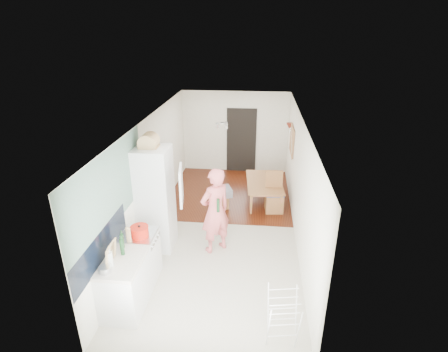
% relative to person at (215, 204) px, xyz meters
% --- Properties ---
extents(room_shell, '(3.20, 7.00, 2.50)m').
position_rel_person_xyz_m(room_shell, '(0.07, 0.81, 0.19)').
color(room_shell, white).
rests_on(room_shell, ground).
extents(floor, '(3.20, 7.00, 0.01)m').
position_rel_person_xyz_m(floor, '(0.07, 0.81, -1.06)').
color(floor, '#B9AF9E').
rests_on(floor, ground).
extents(wood_floor_overlay, '(3.20, 3.30, 0.01)m').
position_rel_person_xyz_m(wood_floor_overlay, '(0.07, 2.66, -1.05)').
color(wood_floor_overlay, '#53220B').
rests_on(wood_floor_overlay, room_shell).
extents(sage_wall_panel, '(0.02, 3.00, 1.30)m').
position_rel_person_xyz_m(sage_wall_panel, '(-1.52, -1.19, 0.79)').
color(sage_wall_panel, gray).
rests_on(sage_wall_panel, room_shell).
extents(tile_splashback, '(0.02, 1.90, 0.50)m').
position_rel_person_xyz_m(tile_splashback, '(-1.52, -1.74, 0.09)').
color(tile_splashback, black).
rests_on(tile_splashback, room_shell).
extents(doorway_recess, '(0.90, 0.04, 2.00)m').
position_rel_person_xyz_m(doorway_recess, '(0.27, 4.29, -0.06)').
color(doorway_recess, black).
rests_on(doorway_recess, room_shell).
extents(base_cabinet, '(0.60, 0.90, 0.86)m').
position_rel_person_xyz_m(base_cabinet, '(-1.23, -1.74, -0.63)').
color(base_cabinet, silver).
rests_on(base_cabinet, room_shell).
extents(worktop, '(0.62, 0.92, 0.06)m').
position_rel_person_xyz_m(worktop, '(-1.23, -1.74, -0.17)').
color(worktop, beige).
rests_on(worktop, room_shell).
extents(range_cooker, '(0.60, 0.60, 0.88)m').
position_rel_person_xyz_m(range_cooker, '(-1.23, -0.99, -0.62)').
color(range_cooker, silver).
rests_on(range_cooker, room_shell).
extents(cooker_top, '(0.60, 0.60, 0.04)m').
position_rel_person_xyz_m(cooker_top, '(-1.23, -0.99, -0.16)').
color(cooker_top, silver).
rests_on(cooker_top, room_shell).
extents(fridge_housing, '(0.66, 0.66, 2.15)m').
position_rel_person_xyz_m(fridge_housing, '(-1.20, 0.03, 0.02)').
color(fridge_housing, silver).
rests_on(fridge_housing, room_shell).
extents(fridge_door, '(0.14, 0.56, 0.70)m').
position_rel_person_xyz_m(fridge_door, '(-0.59, -0.27, 0.49)').
color(fridge_door, silver).
rests_on(fridge_door, room_shell).
extents(fridge_interior, '(0.02, 0.52, 0.66)m').
position_rel_person_xyz_m(fridge_interior, '(-0.89, 0.03, 0.49)').
color(fridge_interior, white).
rests_on(fridge_interior, room_shell).
extents(pinboard, '(0.03, 0.90, 0.70)m').
position_rel_person_xyz_m(pinboard, '(1.65, 2.71, 0.49)').
color(pinboard, tan).
rests_on(pinboard, room_shell).
extents(pinboard_frame, '(0.00, 0.94, 0.74)m').
position_rel_person_xyz_m(pinboard_frame, '(1.63, 2.71, 0.49)').
color(pinboard_frame, '#9A5C3C').
rests_on(pinboard_frame, room_shell).
extents(wall_sconce, '(0.18, 0.18, 0.16)m').
position_rel_person_xyz_m(wall_sconce, '(1.61, 3.36, 0.69)').
color(wall_sconce, maroon).
rests_on(wall_sconce, room_shell).
extents(person, '(0.92, 0.89, 2.12)m').
position_rel_person_xyz_m(person, '(0.00, 0.00, 0.00)').
color(person, '#D66061').
rests_on(person, floor).
extents(dining_table, '(0.85, 1.41, 0.47)m').
position_rel_person_xyz_m(dining_table, '(1.01, 2.27, -0.82)').
color(dining_table, '#9A5C3C').
rests_on(dining_table, floor).
extents(dining_chair, '(0.46, 0.46, 1.00)m').
position_rel_person_xyz_m(dining_chair, '(1.23, 1.76, -0.56)').
color(dining_chair, '#9A5C3C').
rests_on(dining_chair, floor).
extents(stool, '(0.34, 0.34, 0.37)m').
position_rel_person_xyz_m(stool, '(-0.04, 1.80, -0.87)').
color(stool, '#9A5C3C').
rests_on(stool, floor).
extents(grey_drape, '(0.55, 0.55, 0.19)m').
position_rel_person_xyz_m(grey_drape, '(-0.05, 1.76, -0.59)').
color(grey_drape, gray).
rests_on(grey_drape, stool).
extents(drying_rack, '(0.49, 0.45, 0.83)m').
position_rel_person_xyz_m(drying_rack, '(1.24, -2.16, -0.64)').
color(drying_rack, silver).
rests_on(drying_rack, floor).
extents(bread_bin, '(0.38, 0.36, 0.19)m').
position_rel_person_xyz_m(bread_bin, '(-1.24, 0.07, 1.19)').
color(bread_bin, tan).
rests_on(bread_bin, fridge_housing).
extents(red_casserole, '(0.38, 0.38, 0.18)m').
position_rel_person_xyz_m(red_casserole, '(-1.17, -1.05, -0.05)').
color(red_casserole, red).
rests_on(red_casserole, cooker_top).
extents(steel_pan, '(0.22, 0.22, 0.09)m').
position_rel_person_xyz_m(steel_pan, '(-1.36, -2.03, -0.09)').
color(steel_pan, silver).
rests_on(steel_pan, worktop).
extents(held_bottle, '(0.06, 0.06, 0.27)m').
position_rel_person_xyz_m(held_bottle, '(0.08, -0.18, 0.06)').
color(held_bottle, '#173C1C').
rests_on(held_bottle, person).
extents(bottle_a, '(0.07, 0.07, 0.28)m').
position_rel_person_xyz_m(bottle_a, '(-1.27, -1.59, 0.00)').
color(bottle_a, '#173C1C').
rests_on(bottle_a, worktop).
extents(bottle_b, '(0.07, 0.07, 0.26)m').
position_rel_person_xyz_m(bottle_b, '(-1.33, -1.41, -0.01)').
color(bottle_b, '#173C1C').
rests_on(bottle_b, worktop).
extents(bottle_c, '(0.11, 0.11, 0.25)m').
position_rel_person_xyz_m(bottle_c, '(-1.34, -1.89, -0.02)').
color(bottle_c, beige).
rests_on(bottle_c, worktop).
extents(pepper_mill_front, '(0.07, 0.07, 0.20)m').
position_rel_person_xyz_m(pepper_mill_front, '(-1.29, -1.21, -0.04)').
color(pepper_mill_front, tan).
rests_on(pepper_mill_front, worktop).
extents(pepper_mill_back, '(0.06, 0.06, 0.21)m').
position_rel_person_xyz_m(pepper_mill_back, '(-1.32, -1.21, -0.03)').
color(pepper_mill_back, tan).
rests_on(pepper_mill_back, worktop).
extents(chopping_boards, '(0.11, 0.25, 0.35)m').
position_rel_person_xyz_m(chopping_boards, '(-1.35, -1.81, 0.04)').
color(chopping_boards, tan).
rests_on(chopping_boards, worktop).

